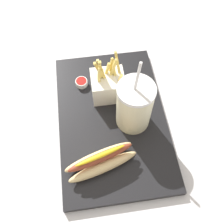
# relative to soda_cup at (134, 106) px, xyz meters

# --- Properties ---
(ground_plane) EXTENTS (2.40, 2.40, 0.02)m
(ground_plane) POSITION_rel_soda_cup_xyz_m (0.02, 0.06, -0.11)
(ground_plane) COLOR silver
(food_tray) EXTENTS (0.48, 0.31, 0.02)m
(food_tray) POSITION_rel_soda_cup_xyz_m (0.02, 0.06, -0.09)
(food_tray) COLOR black
(food_tray) RESTS_ON ground_plane
(soda_cup) EXTENTS (0.10, 0.10, 0.23)m
(soda_cup) POSITION_rel_soda_cup_xyz_m (0.00, 0.00, 0.00)
(soda_cup) COLOR beige
(soda_cup) RESTS_ON food_tray
(fries_basket) EXTENTS (0.09, 0.09, 0.16)m
(fries_basket) POSITION_rel_soda_cup_xyz_m (0.10, 0.06, -0.03)
(fries_basket) COLOR white
(fries_basket) RESTS_ON food_tray
(hot_dog_1) EXTENTS (0.11, 0.19, 0.07)m
(hot_dog_1) POSITION_rel_soda_cup_xyz_m (-0.12, 0.10, -0.05)
(hot_dog_1) COLOR #E5C689
(hot_dog_1) RESTS_ON food_tray
(ketchup_cup_1) EXTENTS (0.04, 0.04, 0.02)m
(ketchup_cup_1) POSITION_rel_soda_cup_xyz_m (0.15, 0.13, -0.07)
(ketchup_cup_1) COLOR white
(ketchup_cup_1) RESTS_ON food_tray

